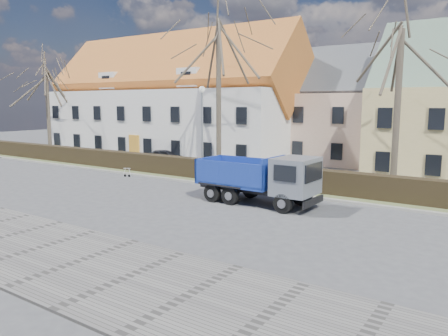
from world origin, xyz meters
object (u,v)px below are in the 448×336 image
Objects in this scene: cart_frame at (124,172)px; streetlight at (202,131)px; dump_truck at (253,178)px; parked_car_a at (165,156)px.

streetlight is at bearing 36.19° from cart_frame.
parked_car_a is at bearing 149.08° from dump_truck.
dump_truck is 1.81× the size of parked_car_a.
streetlight is 7.74m from parked_car_a.
dump_truck is 8.90m from streetlight.
streetlight is 1.75× the size of parked_car_a.
cart_frame is 6.91m from parked_car_a.
streetlight is 8.33× the size of cart_frame.
parked_car_a is (-2.14, 6.56, 0.27)m from cart_frame.
dump_truck is 16.01m from parked_car_a.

